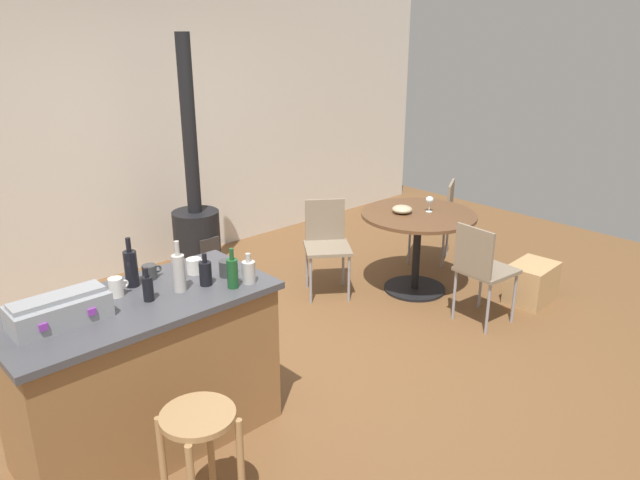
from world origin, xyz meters
The scene contains 23 objects.
ground_plane centered at (0.00, 0.00, 0.00)m, with size 8.80×8.80×0.00m, color brown.
back_wall centered at (0.00, 2.43, 1.35)m, with size 8.00×0.10×2.70m, color beige.
kitchen_island centered at (-1.33, -0.16, 0.47)m, with size 1.49×0.72×0.93m.
wooden_stool centered at (-1.45, -0.92, 0.49)m, with size 0.35×0.35×0.65m.
dining_table centered at (1.52, 0.15, 0.57)m, with size 1.03×1.03×0.75m.
folding_chair_near centered at (0.90, 0.69, 0.50)m, with size 0.56×0.56×0.85m.
folding_chair_far centered at (1.38, -0.62, 0.50)m, with size 0.43×0.43×0.86m.
folding_chair_left centered at (2.24, 0.47, 0.50)m, with size 0.54×0.54×0.85m.
wood_stove centered at (0.19, 1.74, 0.54)m, with size 0.44×0.45×2.28m.
toolbox centered at (-1.74, -0.15, 1.00)m, with size 0.47×0.23×0.15m.
bottle_0 centered at (-1.10, -0.21, 1.04)m, with size 0.07×0.07×0.30m.
bottle_1 centered at (-0.85, -0.38, 1.02)m, with size 0.07×0.07×0.24m.
bottle_2 centered at (-0.74, -0.39, 1.00)m, with size 0.08×0.08×0.18m.
bottle_3 centered at (-1.28, -0.21, 1.00)m, with size 0.06×0.06×0.19m.
bottle_4 centered at (-1.26, 0.03, 1.04)m, with size 0.08×0.08×0.29m.
bottle_5 centered at (-0.94, -0.24, 1.00)m, with size 0.07×0.07×0.19m.
cup_0 centered at (-0.90, -0.05, 0.97)m, with size 0.12×0.09×0.09m.
cup_1 centered at (-1.39, -0.04, 0.98)m, with size 0.11×0.08×0.11m.
cup_2 centered at (-1.13, 0.06, 0.97)m, with size 0.12×0.08×0.08m.
cup_3 centered at (-0.78, -0.21, 0.97)m, with size 0.12×0.09×0.10m.
wine_glass centered at (1.62, 0.12, 0.85)m, with size 0.07×0.07×0.14m.
serving_bowl centered at (1.41, 0.26, 0.78)m, with size 0.18×0.18×0.07m, color tan.
cardboard_box centered at (2.09, -0.70, 0.18)m, with size 0.45×0.33×0.35m, color tan.
Camera 1 is at (-2.63, -3.03, 2.35)m, focal length 33.97 mm.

